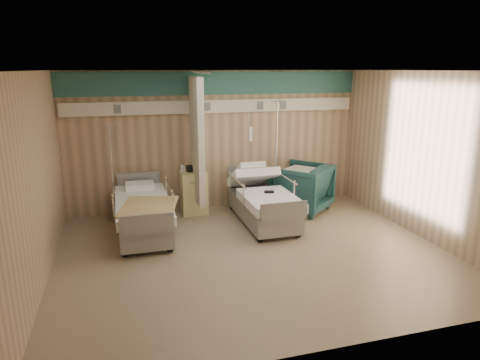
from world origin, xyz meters
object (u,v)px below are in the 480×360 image
(visitor_armchair, at_px, (301,187))
(iv_stand_left, at_px, (115,201))
(iv_stand_right, at_px, (276,187))
(bed_left, at_px, (143,217))
(bedside_cabinet, at_px, (194,193))
(bed_right, at_px, (263,206))

(visitor_armchair, xyz_separation_m, iv_stand_left, (-3.67, 0.47, -0.11))
(iv_stand_right, bearing_deg, bed_left, -165.25)
(iv_stand_left, bearing_deg, visitor_armchair, -7.32)
(bed_left, xyz_separation_m, bedside_cabinet, (1.05, 0.90, 0.11))
(bed_left, xyz_separation_m, visitor_armchair, (3.19, 0.46, 0.17))
(bed_right, xyz_separation_m, iv_stand_left, (-2.68, 0.94, 0.05))
(bedside_cabinet, bearing_deg, iv_stand_left, 178.66)
(iv_stand_right, distance_m, iv_stand_left, 3.22)
(iv_stand_right, relative_size, iv_stand_left, 1.23)
(bed_left, bearing_deg, bedside_cabinet, 40.60)
(visitor_armchair, bearing_deg, iv_stand_left, -47.90)
(bedside_cabinet, distance_m, iv_stand_right, 1.69)
(bed_left, distance_m, bedside_cabinet, 1.39)
(bed_left, height_order, iv_stand_left, iv_stand_left)
(bed_right, bearing_deg, visitor_armchair, 25.11)
(bedside_cabinet, bearing_deg, bed_right, -38.05)
(visitor_armchair, bearing_deg, bedside_cabinet, -52.09)
(bedside_cabinet, relative_size, iv_stand_left, 0.47)
(bed_right, height_order, bed_left, same)
(visitor_armchair, distance_m, iv_stand_left, 3.70)
(iv_stand_left, bearing_deg, bed_left, -62.84)
(bed_left, xyz_separation_m, iv_stand_right, (2.73, 0.72, 0.14))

